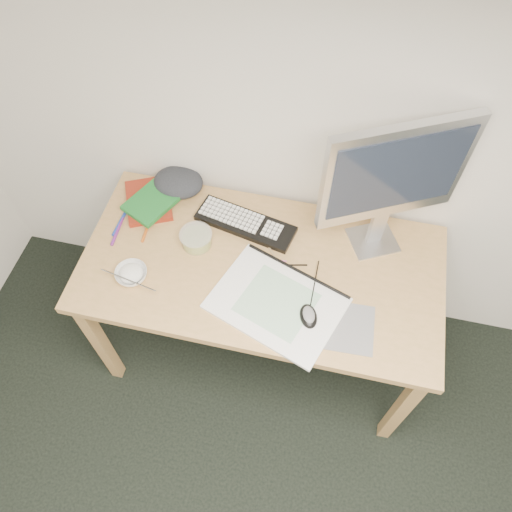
{
  "coord_description": "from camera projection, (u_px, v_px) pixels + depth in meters",
  "views": [
    {
      "loc": [
        -0.13,
        0.42,
        2.38
      ],
      "look_at": [
        -0.36,
        1.42,
        0.83
      ],
      "focal_mm": 35.0,
      "sensor_mm": 36.0,
      "label": 1
    }
  ],
  "objects": [
    {
      "name": "sketchpad",
      "position": [
        277.0,
        303.0,
        1.83
      ],
      "size": [
        0.54,
        0.47,
        0.01
      ],
      "primitive_type": "cube",
      "rotation": [
        0.0,
        0.0,
        -0.35
      ],
      "color": "white",
      "rests_on": "desk"
    },
    {
      "name": "mousepad",
      "position": [
        343.0,
        327.0,
        1.79
      ],
      "size": [
        0.23,
        0.21,
        0.0
      ],
      "primitive_type": "cube",
      "rotation": [
        0.0,
        0.0,
        0.04
      ],
      "color": "slate",
      "rests_on": "desk"
    },
    {
      "name": "marker_purple",
      "position": [
        117.0,
        231.0,
        2.01
      ],
      "size": [
        0.02,
        0.14,
        0.01
      ],
      "primitive_type": "cylinder",
      "rotation": [
        0.0,
        1.57,
        1.62
      ],
      "color": "#6B227F",
      "rests_on": "desk"
    },
    {
      "name": "monitor",
      "position": [
        394.0,
        176.0,
        1.68
      ],
      "size": [
        0.48,
        0.27,
        0.6
      ],
      "rotation": [
        0.0,
        0.0,
        0.48
      ],
      "color": "silver",
      "rests_on": "desk"
    },
    {
      "name": "mouse",
      "position": [
        309.0,
        315.0,
        1.78
      ],
      "size": [
        0.09,
        0.11,
        0.03
      ],
      "primitive_type": "ellipsoid",
      "rotation": [
        0.0,
        0.0,
        0.34
      ],
      "color": "black",
      "rests_on": "sketchpad"
    },
    {
      "name": "pencil_black",
      "position": [
        287.0,
        265.0,
        1.93
      ],
      "size": [
        0.16,
        0.04,
        0.01
      ],
      "primitive_type": "cylinder",
      "rotation": [
        0.0,
        1.57,
        0.22
      ],
      "color": "black",
      "rests_on": "desk"
    },
    {
      "name": "book_green",
      "position": [
        153.0,
        201.0,
        2.07
      ],
      "size": [
        0.24,
        0.27,
        0.02
      ],
      "primitive_type": "cube",
      "rotation": [
        0.0,
        0.0,
        -0.44
      ],
      "color": "#1B6C29",
      "rests_on": "book_red"
    },
    {
      "name": "pencil_pink",
      "position": [
        264.0,
        259.0,
        1.94
      ],
      "size": [
        0.18,
        0.03,
        0.01
      ],
      "primitive_type": "cylinder",
      "rotation": [
        0.0,
        1.57,
        0.12
      ],
      "color": "#CE6794",
      "rests_on": "desk"
    },
    {
      "name": "book_red",
      "position": [
        149.0,
        201.0,
        2.1
      ],
      "size": [
        0.26,
        0.29,
        0.02
      ],
      "primitive_type": "cube",
      "rotation": [
        0.0,
        0.0,
        0.44
      ],
      "color": "maroon",
      "rests_on": "desk"
    },
    {
      "name": "pencil_tan",
      "position": [
        270.0,
        248.0,
        1.97
      ],
      "size": [
        0.13,
        0.16,
        0.01
      ],
      "primitive_type": "cylinder",
      "rotation": [
        0.0,
        1.57,
        -0.89
      ],
      "color": "#A48356",
      "rests_on": "desk"
    },
    {
      "name": "fruit_tub",
      "position": [
        196.0,
        239.0,
        1.96
      ],
      "size": [
        0.13,
        0.13,
        0.06
      ],
      "primitive_type": "cylinder",
      "rotation": [
        0.0,
        0.0,
        0.03
      ],
      "color": "gold",
      "rests_on": "desk"
    },
    {
      "name": "marker_orange",
      "position": [
        146.0,
        230.0,
        2.02
      ],
      "size": [
        0.02,
        0.12,
        0.01
      ],
      "primitive_type": "cylinder",
      "rotation": [
        0.0,
        1.57,
        1.63
      ],
      "color": "#C95917",
      "rests_on": "desk"
    },
    {
      "name": "cloth_lump",
      "position": [
        178.0,
        182.0,
        2.12
      ],
      "size": [
        0.22,
        0.2,
        0.07
      ],
      "primitive_type": "ellipsoid",
      "rotation": [
        0.0,
        0.0,
        -0.33
      ],
      "color": "#23252A",
      "rests_on": "desk"
    },
    {
      "name": "keyboard",
      "position": [
        245.0,
        223.0,
        2.03
      ],
      "size": [
        0.43,
        0.21,
        0.02
      ],
      "primitive_type": "cube",
      "rotation": [
        0.0,
        0.0,
        -0.21
      ],
      "color": "black",
      "rests_on": "desk"
    },
    {
      "name": "marker_blue",
      "position": [
        120.0,
        222.0,
        2.04
      ],
      "size": [
        0.02,
        0.14,
        0.01
      ],
      "primitive_type": "cylinder",
      "rotation": [
        0.0,
        1.57,
        1.52
      ],
      "color": "#1D399D",
      "rests_on": "desk"
    },
    {
      "name": "rice_bowl",
      "position": [
        132.0,
        274.0,
        1.89
      ],
      "size": [
        0.14,
        0.14,
        0.04
      ],
      "primitive_type": "imported",
      "rotation": [
        0.0,
        0.0,
        0.18
      ],
      "color": "white",
      "rests_on": "desk"
    },
    {
      "name": "desk",
      "position": [
        261.0,
        277.0,
        2.0
      ],
      "size": [
        1.4,
        0.7,
        0.75
      ],
      "color": "tan",
      "rests_on": "ground"
    },
    {
      "name": "chopsticks",
      "position": [
        128.0,
        280.0,
        1.85
      ],
      "size": [
        0.22,
        0.06,
        0.02
      ],
      "primitive_type": "cylinder",
      "rotation": [
        0.0,
        1.57,
        -0.19
      ],
      "color": "#AFAFB2",
      "rests_on": "rice_bowl"
    }
  ]
}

